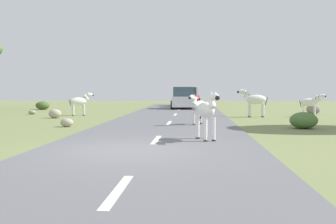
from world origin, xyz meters
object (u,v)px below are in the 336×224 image
Objects in this scene: bush_2 at (304,120)px; rock_0 at (313,109)px; car_1 at (184,99)px; rock_1 at (67,123)px; zebra_3 at (199,106)px; rock_4 at (32,112)px; zebra_1 at (255,100)px; rock_3 at (55,114)px; zebra_4 at (80,102)px; bush_1 at (43,105)px; car_0 at (189,97)px; zebra_2 at (311,103)px; zebra_0 at (207,111)px.

bush_2 is 9.64m from rock_0.
car_1 is 5.17× the size of rock_0.
rock_0 reaches higher than rock_1.
car_1 is at bearing -54.54° from zebra_3.
zebra_3 is 2.49× the size of rock_1.
rock_4 is at bearing 121.58° from rock_1.
zebra_1 reaches higher than rock_3.
zebra_4 is 13.39m from bush_2.
rock_0 is at bearing -13.59° from bush_1.
car_0 is (6.40, 13.62, -0.01)m from zebra_4.
rock_4 is at bearing -81.53° from zebra_2.
car_1 reaches higher than rock_1.
rock_4 is (-2.64, 3.14, -0.12)m from rock_3.
car_1 reaches higher than rock_3.
zebra_0 is at bearing -118.08° from rock_0.
zebra_0 is 1.41× the size of bush_1.
zebra_4 is at bearing -9.11° from zebra_3.
rock_0 is at bearing 172.11° from zebra_2.
zebra_0 is 1.81× the size of rock_0.
zebra_4 is at bearing -17.10° from rock_4.
zebra_1 is 17.07m from bush_1.
car_1 is 6.28× the size of rock_3.
zebra_4 is 1.32× the size of bush_1.
zebra_1 is at bearing -70.85° from zebra_2.
zebra_1 is 2.53× the size of rock_3.
zebra_3 is at bearing -87.18° from car_1.
car_0 is at bearing 13.83° from zebra_1.
rock_0 is at bearing 71.20° from bush_2.
zebra_3 is at bearing -132.01° from rock_0.
bush_1 is at bearing -173.03° from car_1.
rock_4 is at bearing -2.72° from zebra_3.
zebra_2 is at bearing -106.42° from zebra_3.
zebra_0 is at bearing 123.15° from zebra_3.
zebra_2 is 1.72× the size of rock_0.
zebra_0 is 0.34× the size of car_0.
car_1 is 3.91× the size of bush_2.
zebra_0 reaches higher than rock_4.
car_0 reaches higher than zebra_4.
zebra_3 is at bearing -26.76° from rock_3.
zebra_0 is 7.28m from rock_1.
zebra_4 is at bearing -78.13° from zebra_2.
zebra_4 is 0.32× the size of car_0.
bush_2 is at bearing -173.31° from zebra_1.
rock_3 is (-8.09, 9.28, -0.69)m from zebra_0.
bush_1 is (-5.02, 6.79, -0.53)m from zebra_4.
zebra_1 is at bearing -124.78° from zebra_0.
car_1 reaches higher than zebra_3.
car_1 is 9.38× the size of rock_4.
zebra_3 is at bearing -83.40° from car_0.
zebra_2 is at bearing -85.24° from zebra_1.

